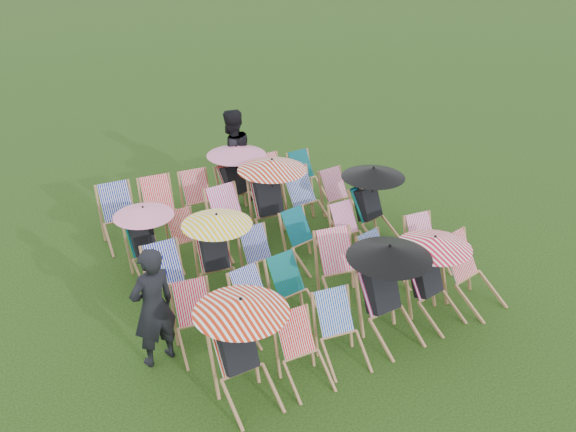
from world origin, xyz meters
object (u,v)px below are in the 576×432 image
deckchair_0 (243,350)px  deckchair_5 (473,274)px  deckchair_29 (307,176)px  person_left (153,307)px  person_rear (232,157)px

deckchair_0 → deckchair_5: deckchair_0 is taller
deckchair_0 → deckchair_5: size_ratio=1.33×
deckchair_29 → person_left: size_ratio=0.50×
deckchair_5 → deckchair_29: size_ratio=1.20×
deckchair_5 → person_rear: bearing=96.5°
deckchair_5 → person_rear: person_rear is taller
deckchair_5 → person_rear: 5.29m
deckchair_5 → deckchair_29: (0.00, 4.53, -0.08)m
deckchair_0 → person_rear: size_ratio=0.72×
deckchair_0 → deckchair_29: (3.89, 4.51, -0.30)m
deckchair_0 → person_left: bearing=118.3°
person_left → person_rear: bearing=-139.2°
deckchair_0 → deckchair_29: bearing=49.3°
deckchair_5 → person_left: size_ratio=0.60×
deckchair_29 → person_rear: size_ratio=0.45×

